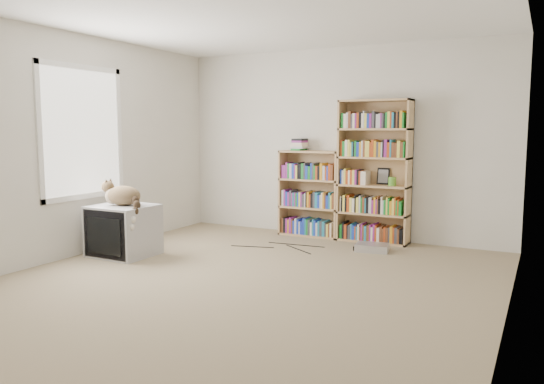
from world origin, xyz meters
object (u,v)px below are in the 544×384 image
at_px(cat, 125,199).
at_px(bookcase_tall, 374,175).
at_px(dvd_player, 372,247).
at_px(bookcase_short, 311,197).
at_px(crt_tv, 124,230).

bearing_deg(cat, bookcase_tall, 32.75).
bearing_deg(dvd_player, cat, -156.60).
bearing_deg(bookcase_short, dvd_player, -27.61).
xyz_separation_m(bookcase_tall, bookcase_short, (-0.87, 0.00, -0.33)).
height_order(crt_tv, dvd_player, crt_tv).
distance_m(cat, bookcase_tall, 3.07).
bearing_deg(bookcase_short, cat, -123.92).
relative_size(crt_tv, dvd_player, 1.76).
bearing_deg(cat, crt_tv, 142.27).
xyz_separation_m(bookcase_tall, dvd_player, (0.15, -0.53, -0.81)).
xyz_separation_m(crt_tv, bookcase_short, (1.44, 2.04, 0.24)).
bearing_deg(cat, dvd_player, 22.75).
distance_m(bookcase_short, dvd_player, 1.25).
height_order(cat, bookcase_tall, bookcase_tall).
height_order(bookcase_tall, bookcase_short, bookcase_tall).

